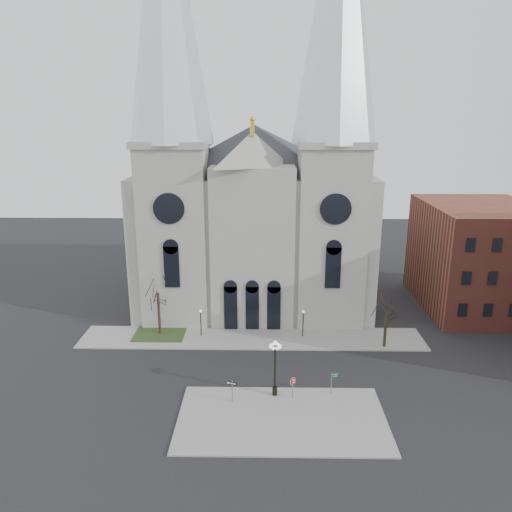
{
  "coord_description": "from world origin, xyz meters",
  "views": [
    {
      "loc": [
        1.4,
        -42.5,
        25.55
      ],
      "look_at": [
        0.55,
        8.0,
        10.97
      ],
      "focal_mm": 35.0,
      "sensor_mm": 36.0,
      "label": 1
    }
  ],
  "objects_px": {
    "stop_sign": "(293,383)",
    "street_name_sign": "(332,381)",
    "one_way_sign": "(232,387)",
    "globe_lamp": "(275,361)"
  },
  "relations": [
    {
      "from": "stop_sign",
      "to": "street_name_sign",
      "type": "height_order",
      "value": "stop_sign"
    },
    {
      "from": "stop_sign",
      "to": "street_name_sign",
      "type": "distance_m",
      "value": 3.87
    },
    {
      "from": "stop_sign",
      "to": "street_name_sign",
      "type": "xyz_separation_m",
      "value": [
        3.75,
        0.89,
        -0.29
      ]
    },
    {
      "from": "stop_sign",
      "to": "one_way_sign",
      "type": "relative_size",
      "value": 1.0
    },
    {
      "from": "street_name_sign",
      "to": "stop_sign",
      "type": "bearing_deg",
      "value": 176.42
    },
    {
      "from": "stop_sign",
      "to": "globe_lamp",
      "type": "distance_m",
      "value": 2.57
    },
    {
      "from": "one_way_sign",
      "to": "street_name_sign",
      "type": "distance_m",
      "value": 9.39
    },
    {
      "from": "stop_sign",
      "to": "street_name_sign",
      "type": "relative_size",
      "value": 1.01
    },
    {
      "from": "globe_lamp",
      "to": "street_name_sign",
      "type": "bearing_deg",
      "value": 3.51
    },
    {
      "from": "stop_sign",
      "to": "one_way_sign",
      "type": "xyz_separation_m",
      "value": [
        -5.5,
        -0.67,
        -0.1
      ]
    }
  ]
}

